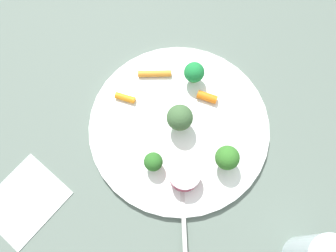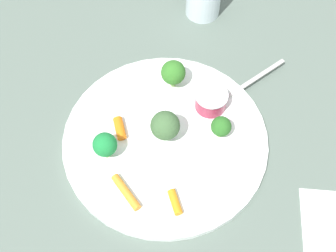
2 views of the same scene
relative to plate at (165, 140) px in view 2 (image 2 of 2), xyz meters
name	(u,v)px [view 2 (image 2 of 2)]	position (x,y,z in m)	size (l,w,h in m)	color
ground_plane	(165,141)	(0.00, 0.00, -0.01)	(2.40, 2.40, 0.00)	#55645A
plate	(165,140)	(0.00, 0.00, 0.00)	(0.31, 0.31, 0.01)	white
sauce_cup	(211,100)	(-0.03, -0.09, 0.02)	(0.05, 0.05, 0.03)	#9C2743
broccoli_floret_0	(167,124)	(0.00, 0.00, 0.04)	(0.04, 0.04, 0.06)	#7EAE63
broccoli_floret_1	(221,127)	(-0.07, -0.05, 0.03)	(0.03, 0.03, 0.04)	#8DB95B
broccoli_floret_2	(173,73)	(0.04, -0.09, 0.04)	(0.04, 0.04, 0.05)	#81B15A
broccoli_floret_3	(105,145)	(0.06, 0.07, 0.03)	(0.04, 0.04, 0.05)	#86B15C
carrot_stick_0	(175,202)	(-0.07, 0.08, 0.01)	(0.01, 0.01, 0.04)	orange
carrot_stick_1	(120,128)	(0.07, 0.03, 0.01)	(0.01, 0.01, 0.04)	orange
carrot_stick_2	(126,192)	(0.00, 0.11, 0.01)	(0.01, 0.01, 0.06)	orange
fork	(242,87)	(-0.06, -0.14, 0.01)	(0.08, 0.17, 0.00)	#BAB8B3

